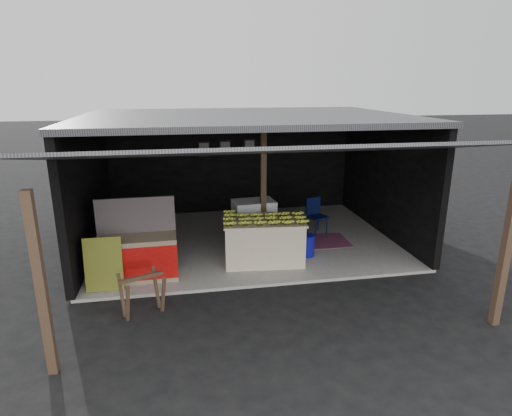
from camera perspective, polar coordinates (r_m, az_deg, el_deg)
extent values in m
plane|color=black|center=(8.20, 1.49, -10.48)|extent=(80.00, 80.00, 0.00)
cube|color=gray|center=(10.44, -1.33, -4.23)|extent=(7.00, 5.00, 0.06)
cube|color=black|center=(12.44, -3.21, 6.19)|extent=(7.00, 0.15, 2.90)
cube|color=black|center=(10.09, -21.43, 2.68)|extent=(0.15, 5.00, 2.90)
cube|color=black|center=(11.10, 16.80, 4.28)|extent=(0.15, 5.00, 2.90)
cube|color=#232326|center=(9.80, -1.45, 12.02)|extent=(7.20, 5.20, 0.12)
cube|color=#232326|center=(6.46, 3.42, 7.69)|extent=(7.40, 2.47, 0.48)
cube|color=#4E3527|center=(9.50, 0.98, 2.86)|extent=(0.12, 0.12, 2.85)
cube|color=#4E3527|center=(6.06, -26.75, -9.37)|extent=(0.12, 0.12, 2.50)
cube|color=#4E3527|center=(7.55, 30.36, -4.95)|extent=(0.12, 0.12, 2.50)
cube|color=white|center=(8.99, 1.02, -4.50)|extent=(1.69, 1.11, 0.88)
cube|color=white|center=(8.84, 1.03, -1.70)|extent=(1.76, 1.18, 0.04)
cube|color=white|center=(9.96, -0.29, -1.91)|extent=(1.00, 0.72, 1.04)
cube|color=navy|center=(9.64, 0.05, -2.21)|extent=(0.73, 0.09, 0.31)
cube|color=#B21414|center=(9.76, 0.05, -4.23)|extent=(0.47, 0.07, 0.10)
cube|color=#998466|center=(8.56, -15.47, -6.39)|extent=(1.51, 0.69, 0.84)
cube|color=red|center=(8.25, -15.66, -7.28)|extent=(1.49, 0.05, 0.65)
cube|color=white|center=(8.24, -15.66, -7.31)|extent=(0.51, 0.02, 0.17)
cube|color=#171C45|center=(8.57, -15.71, -0.92)|extent=(1.49, 0.08, 0.70)
cube|color=black|center=(8.23, -19.66, -7.09)|extent=(0.67, 0.17, 1.00)
cube|color=#4E3527|center=(7.16, -16.73, -12.17)|extent=(0.15, 0.27, 0.71)
cube|color=#4E3527|center=(7.30, -12.27, -11.24)|extent=(0.15, 0.27, 0.71)
cube|color=#4E3527|center=(7.47, -17.47, -11.02)|extent=(0.15, 0.27, 0.71)
cube|color=#4E3527|center=(7.60, -13.18, -10.16)|extent=(0.15, 0.27, 0.71)
cube|color=#4E3527|center=(7.24, -15.08, -8.93)|extent=(0.70, 0.32, 0.06)
cylinder|color=#0D0F93|center=(9.41, 6.86, -5.06)|extent=(0.31, 0.31, 0.45)
cylinder|color=#0B113C|center=(10.57, 7.98, -2.69)|extent=(0.03, 0.03, 0.44)
cylinder|color=#0B113C|center=(10.77, 9.42, -2.38)|extent=(0.03, 0.03, 0.44)
cylinder|color=#0B113C|center=(10.82, 6.88, -2.18)|extent=(0.03, 0.03, 0.44)
cylinder|color=#0B113C|center=(11.02, 8.31, -1.89)|extent=(0.03, 0.03, 0.44)
cube|color=#0B113C|center=(10.73, 8.19, -1.17)|extent=(0.54, 0.54, 0.04)
cube|color=#0B113C|center=(10.81, 7.62, 0.24)|extent=(0.41, 0.18, 0.45)
cube|color=maroon|center=(10.34, 8.06, -4.41)|extent=(1.52, 1.04, 0.01)
cube|color=black|center=(12.21, -6.94, 7.80)|extent=(0.32, 0.03, 0.42)
cube|color=#4C4C59|center=(12.19, -6.94, 7.79)|extent=(0.26, 0.02, 0.34)
cube|color=black|center=(12.26, -4.12, 8.01)|extent=(0.32, 0.03, 0.42)
cube|color=#4C4C59|center=(12.24, -4.11, 7.99)|extent=(0.26, 0.02, 0.34)
cube|color=black|center=(12.35, -0.86, 8.20)|extent=(0.32, 0.03, 0.42)
cube|color=#4C4C59|center=(12.33, -0.85, 8.19)|extent=(0.26, 0.02, 0.34)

